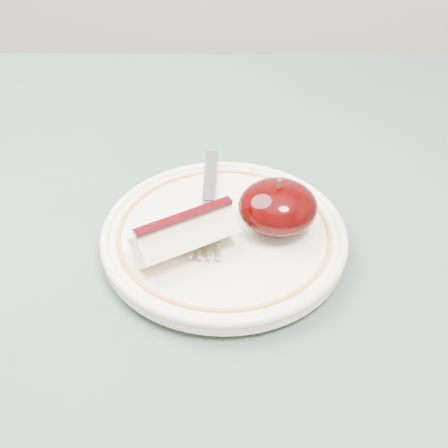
{
  "coord_description": "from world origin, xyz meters",
  "views": [
    {
      "loc": [
        0.02,
        -0.39,
        1.13
      ],
      "look_at": [
        0.01,
        0.04,
        0.78
      ],
      "focal_mm": 50.0,
      "sensor_mm": 36.0,
      "label": 1
    }
  ],
  "objects_px": {
    "plate": "(224,236)",
    "table": "(210,342)",
    "apple_half": "(278,207)",
    "fork": "(208,203)"
  },
  "relations": [
    {
      "from": "apple_half",
      "to": "fork",
      "type": "distance_m",
      "value": 0.07
    },
    {
      "from": "table",
      "to": "apple_half",
      "type": "distance_m",
      "value": 0.15
    },
    {
      "from": "apple_half",
      "to": "fork",
      "type": "height_order",
      "value": "apple_half"
    },
    {
      "from": "plate",
      "to": "apple_half",
      "type": "xyz_separation_m",
      "value": [
        0.05,
        0.01,
        0.03
      ]
    },
    {
      "from": "table",
      "to": "plate",
      "type": "height_order",
      "value": "plate"
    },
    {
      "from": "apple_half",
      "to": "plate",
      "type": "bearing_deg",
      "value": -168.86
    },
    {
      "from": "table",
      "to": "fork",
      "type": "height_order",
      "value": "fork"
    },
    {
      "from": "plate",
      "to": "table",
      "type": "bearing_deg",
      "value": -109.15
    },
    {
      "from": "plate",
      "to": "apple_half",
      "type": "height_order",
      "value": "apple_half"
    },
    {
      "from": "table",
      "to": "fork",
      "type": "distance_m",
      "value": 0.13
    }
  ]
}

